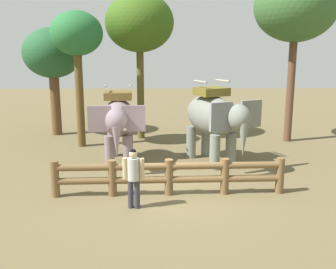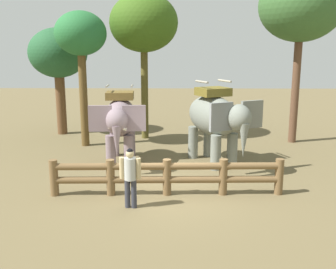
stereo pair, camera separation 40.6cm
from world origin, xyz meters
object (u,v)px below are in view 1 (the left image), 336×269
Objects in this scene: tourist_woman_in_black at (133,174)px; tree_back_center at (296,7)px; tree_deep_back at (77,37)px; log_fence at (169,175)px; elephant_center at (214,118)px; tree_far_left at (140,24)px; tree_far_right at (53,55)px; elephant_near_left at (119,120)px.

tree_back_center reaches higher than tourist_woman_in_black.
tree_deep_back is at bearing -174.90° from tree_back_center.
tourist_woman_in_black is at bearing -134.87° from log_fence.
tree_far_left is (-2.84, 4.18, 3.47)m from elephant_center.
tree_deep_back reaches higher than tree_far_right.
elephant_near_left is 0.65× the size of tree_far_right.
elephant_center is 0.63× the size of tree_deep_back.
log_fence is 4.14× the size of tourist_woman_in_black.
tree_back_center is (7.24, 3.37, 4.22)m from elephant_near_left.
tree_far_right reaches higher than elephant_near_left.
elephant_center reaches higher than tourist_woman_in_black.
tree_far_left is 4.44m from tree_far_right.
tree_back_center is at bearing 49.53° from tourist_woman_in_black.
tree_deep_back is at bearing 122.21° from log_fence.
elephant_center is 2.20× the size of tourist_woman_in_black.
tree_deep_back is (-1.89, 2.56, 2.98)m from elephant_near_left.
elephant_near_left is 6.46m from tree_far_right.
tree_far_left reaches higher than tree_far_right.
tree_far_right is (-6.98, 5.04, 2.12)m from elephant_center.
tree_deep_back is (-3.64, 5.77, 3.96)m from log_fence.
tree_far_left is 1.28× the size of tree_far_right.
tree_deep_back reaches higher than tourist_woman_in_black.
tree_back_center is at bearing -5.91° from tree_far_left.
tree_deep_back reaches higher than elephant_center.
elephant_near_left is 0.59× the size of tree_deep_back.
log_fence is 8.66m from tree_far_left.
tree_deep_back reaches higher than elephant_near_left.
elephant_center is 0.55× the size of tree_far_left.
elephant_near_left reaches higher than tourist_woman_in_black.
tree_far_right is at bearing 144.17° from elephant_center.
tree_far_left reaches higher than elephant_near_left.
tree_far_right is at bearing 125.15° from tree_deep_back.
log_fence is at bearing -57.79° from tree_deep_back.
elephant_center is at bearing -35.83° from tree_far_right.
tourist_woman_in_black is 8.10m from tree_deep_back.
tree_far_left is (-1.17, 7.28, 4.56)m from log_fence.
tree_deep_back reaches higher than log_fence.
elephant_center is (1.68, 3.10, 1.09)m from log_fence.
log_fence is 3.69m from elephant_center.
elephant_center reaches higher than elephant_near_left.
tree_far_right is (-5.30, 8.14, 3.21)m from log_fence.
elephant_near_left is (-1.75, 3.22, 0.99)m from log_fence.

